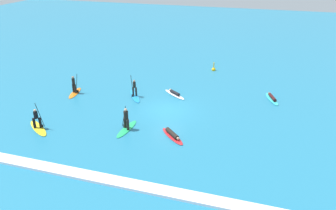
{
  "coord_description": "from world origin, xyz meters",
  "views": [
    {
      "loc": [
        7.65,
        -25.02,
        12.82
      ],
      "look_at": [
        0.0,
        0.0,
        0.5
      ],
      "focal_mm": 35.06,
      "sensor_mm": 36.0,
      "label": 1
    }
  ],
  "objects_px": {
    "surfer_on_blue_board": "(135,93)",
    "surfer_on_yellow_board": "(38,124)",
    "surfer_on_red_board": "(172,135)",
    "surfer_on_orange_board": "(74,89)",
    "marker_buoy": "(214,69)",
    "surfer_on_teal_board": "(272,98)",
    "surfer_on_white_board": "(174,94)",
    "surfer_on_green_board": "(126,123)"
  },
  "relations": [
    {
      "from": "surfer_on_yellow_board",
      "to": "marker_buoy",
      "type": "xyz_separation_m",
      "value": [
        10.95,
        18.01,
        -0.22
      ]
    },
    {
      "from": "surfer_on_blue_board",
      "to": "surfer_on_yellow_board",
      "type": "relative_size",
      "value": 1.03
    },
    {
      "from": "surfer_on_yellow_board",
      "to": "surfer_on_red_board",
      "type": "height_order",
      "value": "surfer_on_yellow_board"
    },
    {
      "from": "surfer_on_red_board",
      "to": "marker_buoy",
      "type": "bearing_deg",
      "value": 132.86
    },
    {
      "from": "surfer_on_white_board",
      "to": "marker_buoy",
      "type": "xyz_separation_m",
      "value": [
        2.42,
        8.36,
        0.02
      ]
    },
    {
      "from": "surfer_on_teal_board",
      "to": "surfer_on_red_board",
      "type": "height_order",
      "value": "surfer_on_red_board"
    },
    {
      "from": "surfer_on_orange_board",
      "to": "surfer_on_blue_board",
      "type": "bearing_deg",
      "value": -91.71
    },
    {
      "from": "surfer_on_white_board",
      "to": "surfer_on_red_board",
      "type": "bearing_deg",
      "value": 142.31
    },
    {
      "from": "surfer_on_orange_board",
      "to": "surfer_on_green_board",
      "type": "distance_m",
      "value": 9.41
    },
    {
      "from": "surfer_on_white_board",
      "to": "surfer_on_yellow_board",
      "type": "bearing_deg",
      "value": 86.0
    },
    {
      "from": "surfer_on_green_board",
      "to": "surfer_on_teal_board",
      "type": "bearing_deg",
      "value": -44.41
    },
    {
      "from": "surfer_on_teal_board",
      "to": "surfer_on_white_board",
      "type": "xyz_separation_m",
      "value": [
        -9.18,
        -1.68,
        0.0
      ]
    },
    {
      "from": "surfer_on_yellow_board",
      "to": "surfer_on_white_board",
      "type": "bearing_deg",
      "value": 84.59
    },
    {
      "from": "surfer_on_blue_board",
      "to": "surfer_on_orange_board",
      "type": "bearing_deg",
      "value": -114.44
    },
    {
      "from": "surfer_on_yellow_board",
      "to": "surfer_on_teal_board",
      "type": "bearing_deg",
      "value": 68.66
    },
    {
      "from": "surfer_on_orange_board",
      "to": "surfer_on_teal_board",
      "type": "relative_size",
      "value": 0.96
    },
    {
      "from": "surfer_on_green_board",
      "to": "surfer_on_teal_board",
      "type": "xyz_separation_m",
      "value": [
        10.91,
        9.38,
        -0.41
      ]
    },
    {
      "from": "surfer_on_yellow_board",
      "to": "surfer_on_white_board",
      "type": "distance_m",
      "value": 12.88
    },
    {
      "from": "surfer_on_orange_board",
      "to": "surfer_on_green_board",
      "type": "relative_size",
      "value": 0.94
    },
    {
      "from": "surfer_on_orange_board",
      "to": "marker_buoy",
      "type": "relative_size",
      "value": 2.59
    },
    {
      "from": "surfer_on_white_board",
      "to": "surfer_on_red_board",
      "type": "xyz_separation_m",
      "value": [
        2.05,
        -7.73,
        0.02
      ]
    },
    {
      "from": "surfer_on_orange_board",
      "to": "surfer_on_red_board",
      "type": "bearing_deg",
      "value": -125.37
    },
    {
      "from": "surfer_on_blue_board",
      "to": "marker_buoy",
      "type": "bearing_deg",
      "value": 114.83
    },
    {
      "from": "surfer_on_orange_board",
      "to": "surfer_on_yellow_board",
      "type": "relative_size",
      "value": 0.95
    },
    {
      "from": "surfer_on_teal_board",
      "to": "surfer_on_green_board",
      "type": "bearing_deg",
      "value": 110.26
    },
    {
      "from": "surfer_on_red_board",
      "to": "marker_buoy",
      "type": "xyz_separation_m",
      "value": [
        0.37,
        16.09,
        0.0
      ]
    },
    {
      "from": "marker_buoy",
      "to": "surfer_on_orange_board",
      "type": "bearing_deg",
      "value": -137.86
    },
    {
      "from": "surfer_on_green_board",
      "to": "surfer_on_yellow_board",
      "type": "bearing_deg",
      "value": 110.94
    },
    {
      "from": "surfer_on_blue_board",
      "to": "marker_buoy",
      "type": "height_order",
      "value": "surfer_on_blue_board"
    },
    {
      "from": "surfer_on_green_board",
      "to": "marker_buoy",
      "type": "xyz_separation_m",
      "value": [
        4.16,
        16.06,
        -0.38
      ]
    },
    {
      "from": "surfer_on_orange_board",
      "to": "surfer_on_red_board",
      "type": "xyz_separation_m",
      "value": [
        11.63,
        -5.24,
        -0.3
      ]
    },
    {
      "from": "surfer_on_blue_board",
      "to": "surfer_on_teal_board",
      "type": "height_order",
      "value": "surfer_on_blue_board"
    },
    {
      "from": "surfer_on_white_board",
      "to": "surfer_on_red_board",
      "type": "distance_m",
      "value": 8.0
    },
    {
      "from": "surfer_on_white_board",
      "to": "surfer_on_red_board",
      "type": "height_order",
      "value": "surfer_on_red_board"
    },
    {
      "from": "surfer_on_green_board",
      "to": "surfer_on_red_board",
      "type": "height_order",
      "value": "surfer_on_green_board"
    },
    {
      "from": "surfer_on_blue_board",
      "to": "surfer_on_teal_board",
      "type": "xyz_separation_m",
      "value": [
        12.76,
        3.18,
        -0.2
      ]
    },
    {
      "from": "surfer_on_orange_board",
      "to": "surfer_on_yellow_board",
      "type": "distance_m",
      "value": 7.23
    },
    {
      "from": "marker_buoy",
      "to": "surfer_on_yellow_board",
      "type": "bearing_deg",
      "value": -121.29
    },
    {
      "from": "surfer_on_orange_board",
      "to": "surfer_on_green_board",
      "type": "xyz_separation_m",
      "value": [
        7.84,
        -5.2,
        0.08
      ]
    },
    {
      "from": "surfer_on_teal_board",
      "to": "surfer_on_white_board",
      "type": "height_order",
      "value": "surfer_on_white_board"
    },
    {
      "from": "surfer_on_red_board",
      "to": "surfer_on_white_board",
      "type": "bearing_deg",
      "value": 149.03
    },
    {
      "from": "surfer_on_blue_board",
      "to": "surfer_on_teal_board",
      "type": "relative_size",
      "value": 1.04
    }
  ]
}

